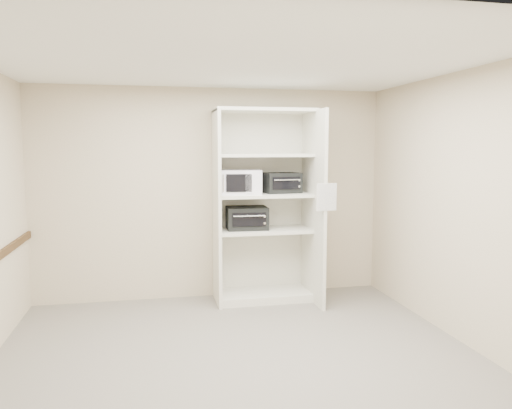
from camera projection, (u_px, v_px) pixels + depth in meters
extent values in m
cube|color=#656057|center=(239.00, 357.00, 4.66)|extent=(4.50, 4.00, 0.01)
cube|color=white|center=(238.00, 61.00, 4.35)|extent=(4.50, 4.00, 0.01)
cube|color=beige|center=(212.00, 194.00, 6.45)|extent=(4.50, 0.02, 2.70)
cube|color=beige|center=(305.00, 264.00, 2.56)|extent=(4.50, 0.02, 2.70)
cube|color=beige|center=(461.00, 208.00, 4.96)|extent=(0.02, 4.00, 2.70)
cube|color=beige|center=(217.00, 208.00, 6.16)|extent=(0.04, 0.60, 2.40)
cube|color=beige|center=(313.00, 207.00, 6.26)|extent=(0.04, 0.90, 2.40)
cube|color=beige|center=(259.00, 204.00, 6.58)|extent=(1.24, 0.02, 2.40)
cube|color=beige|center=(264.00, 295.00, 6.43)|extent=(1.16, 0.56, 0.10)
cube|color=beige|center=(264.00, 230.00, 6.34)|extent=(1.16, 0.56, 0.04)
cube|color=beige|center=(264.00, 195.00, 6.28)|extent=(1.16, 0.56, 0.04)
cube|color=beige|center=(264.00, 155.00, 6.23)|extent=(1.16, 0.56, 0.04)
cube|color=beige|center=(264.00, 111.00, 6.17)|extent=(1.24, 0.60, 0.04)
cube|color=white|center=(241.00, 182.00, 6.19)|extent=(0.55, 0.44, 0.30)
cube|color=black|center=(281.00, 183.00, 6.36)|extent=(0.49, 0.39, 0.26)
cube|color=black|center=(247.00, 218.00, 6.30)|extent=(0.52, 0.41, 0.28)
cube|color=white|center=(327.00, 197.00, 5.80)|extent=(0.25, 0.03, 0.31)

